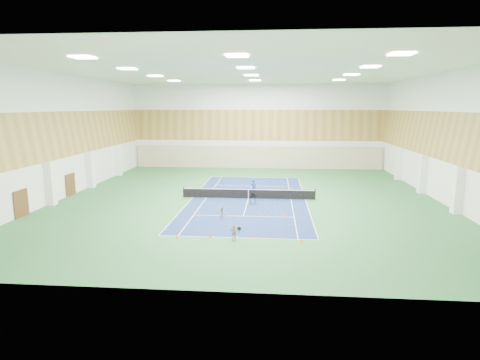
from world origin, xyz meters
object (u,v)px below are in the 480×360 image
at_px(coach, 253,187).
at_px(child_court, 222,213).
at_px(ball_cart, 253,199).
at_px(tennis_net, 248,193).
at_px(child_apron, 234,233).

xyz_separation_m(coach, child_court, (-1.98, -9.03, -0.33)).
height_order(coach, ball_cart, coach).
bearing_deg(coach, ball_cart, 87.34).
xyz_separation_m(tennis_net, coach, (0.39, 1.58, 0.26)).
relative_size(coach, ball_cart, 1.73).
height_order(child_court, ball_cart, child_court).
height_order(coach, child_apron, coach).
xyz_separation_m(tennis_net, ball_cart, (0.54, -2.15, -0.08)).
distance_m(tennis_net, child_court, 7.62).
bearing_deg(coach, tennis_net, 71.25).
relative_size(tennis_net, child_apron, 11.86).
relative_size(tennis_net, child_court, 13.28).
xyz_separation_m(tennis_net, child_apron, (-0.17, -12.46, -0.01)).
distance_m(child_court, child_apron, 5.21).
bearing_deg(ball_cart, tennis_net, 97.76).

